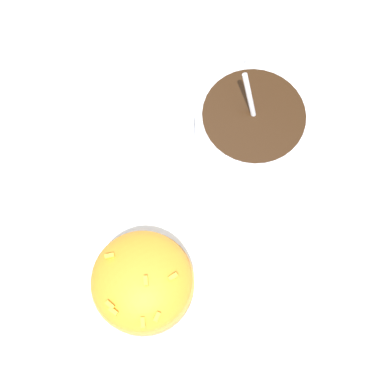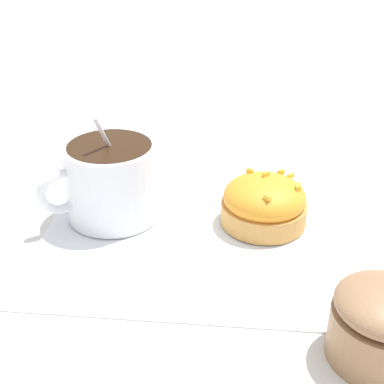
{
  "view_description": "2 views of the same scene",
  "coord_description": "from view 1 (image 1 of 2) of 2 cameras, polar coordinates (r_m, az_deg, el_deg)",
  "views": [
    {
      "loc": [
        0.1,
        0.08,
        0.45
      ],
      "look_at": [
        -0.01,
        0.0,
        0.04
      ],
      "focal_mm": 50.0,
      "sensor_mm": 36.0,
      "label": 1
    },
    {
      "loc": [
        0.04,
        -0.43,
        0.28
      ],
      "look_at": [
        0.0,
        -0.0,
        0.04
      ],
      "focal_mm": 50.0,
      "sensor_mm": 36.0,
      "label": 2
    }
  ],
  "objects": [
    {
      "name": "ground_plane",
      "position": [
        0.46,
        -0.7,
        -1.92
      ],
      "size": [
        3.0,
        3.0,
        0.0
      ],
      "primitive_type": "plane",
      "color": "silver"
    },
    {
      "name": "paper_napkin",
      "position": [
        0.46,
        -0.7,
        -1.86
      ],
      "size": [
        0.27,
        0.27,
        0.0
      ],
      "color": "white",
      "rests_on": "ground_plane"
    },
    {
      "name": "coffee_cup",
      "position": [
        0.44,
        6.15,
        6.41
      ],
      "size": [
        0.11,
        0.09,
        0.11
      ],
      "color": "white",
      "rests_on": "paper_napkin"
    },
    {
      "name": "frosted_pastry",
      "position": [
        0.43,
        -5.31,
        -9.47
      ],
      "size": [
        0.08,
        0.08,
        0.05
      ],
      "color": "#D19347",
      "rests_on": "paper_napkin"
    }
  ]
}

